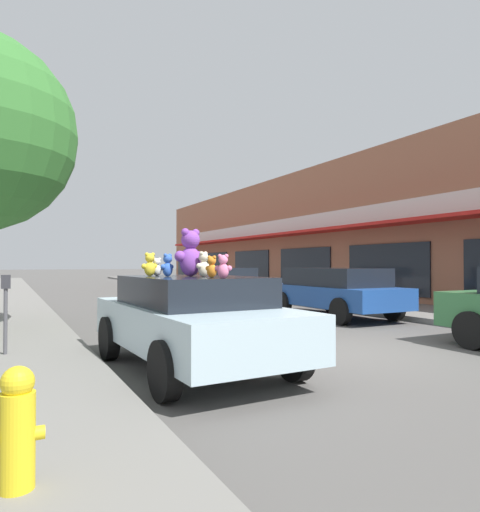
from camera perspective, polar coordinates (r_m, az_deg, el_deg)
ground_plane at (r=8.74m, az=13.55°, el=-11.55°), size 260.00×260.00×0.00m
storefront_row at (r=27.02m, az=18.21°, el=2.46°), size 12.89×39.09×6.41m
plush_art_car at (r=7.05m, az=-5.97°, el=-7.73°), size 2.22×4.38×1.41m
teddy_bear_giant at (r=7.12m, az=-6.24°, el=0.33°), size 0.56×0.39×0.74m
teddy_bear_orange at (r=6.43m, az=-3.53°, el=-1.38°), size 0.19×0.23×0.31m
teddy_bear_yellow at (r=7.30m, az=-11.21°, el=-1.08°), size 0.28×0.18×0.37m
teddy_bear_cream at (r=6.99m, az=-4.61°, el=-1.05°), size 0.28×0.24×0.39m
teddy_bear_blue at (r=7.11m, az=-9.05°, el=-1.16°), size 0.26×0.21×0.35m
teddy_bear_white at (r=7.38m, az=-10.34°, el=-1.38°), size 0.22×0.15×0.29m
teddy_bear_pink at (r=6.09m, az=-2.11°, el=-1.34°), size 0.23×0.21×0.33m
parked_car_far_center at (r=13.92m, az=11.80°, el=-4.17°), size 2.10×4.49×1.48m
parked_car_far_right at (r=20.02m, az=-1.24°, el=-3.36°), size 1.98×4.13×1.43m
fire_hydrant at (r=3.45m, az=-26.09°, el=-18.70°), size 0.33×0.22×0.79m
parking_meter at (r=8.25m, az=-27.25°, el=-5.31°), size 0.14×0.10×1.27m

